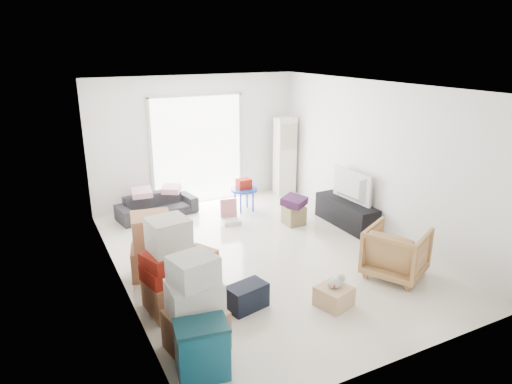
{
  "coord_description": "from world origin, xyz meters",
  "views": [
    {
      "loc": [
        -3.19,
        -6.01,
        3.29
      ],
      "look_at": [
        -0.03,
        0.2,
        1.02
      ],
      "focal_mm": 32.0,
      "sensor_mm": 36.0,
      "label": 1
    }
  ],
  "objects_px": {
    "sofa": "(157,202)",
    "armchair": "(396,250)",
    "television": "(347,198)",
    "storage_bins": "(202,350)",
    "ac_tower": "(285,156)",
    "ottoman": "(294,215)",
    "tv_console": "(346,213)",
    "kids_table": "(244,188)",
    "wood_crate": "(334,296)"
  },
  "relations": [
    {
      "from": "television",
      "to": "armchair",
      "type": "relative_size",
      "value": 1.21
    },
    {
      "from": "television",
      "to": "armchair",
      "type": "height_order",
      "value": "armchair"
    },
    {
      "from": "sofa",
      "to": "armchair",
      "type": "xyz_separation_m",
      "value": [
        2.48,
        -4.02,
        0.11
      ]
    },
    {
      "from": "armchair",
      "to": "kids_table",
      "type": "height_order",
      "value": "armchair"
    },
    {
      "from": "kids_table",
      "to": "wood_crate",
      "type": "bearing_deg",
      "value": -97.55
    },
    {
      "from": "ottoman",
      "to": "storage_bins",
      "type": "bearing_deg",
      "value": -133.83
    },
    {
      "from": "storage_bins",
      "to": "ottoman",
      "type": "height_order",
      "value": "storage_bins"
    },
    {
      "from": "armchair",
      "to": "storage_bins",
      "type": "relative_size",
      "value": 1.34
    },
    {
      "from": "tv_console",
      "to": "kids_table",
      "type": "relative_size",
      "value": 2.11
    },
    {
      "from": "sofa",
      "to": "kids_table",
      "type": "distance_m",
      "value": 1.76
    },
    {
      "from": "ac_tower",
      "to": "television",
      "type": "bearing_deg",
      "value": -88.72
    },
    {
      "from": "ac_tower",
      "to": "ottoman",
      "type": "relative_size",
      "value": 4.87
    },
    {
      "from": "sofa",
      "to": "armchair",
      "type": "bearing_deg",
      "value": -67.22
    },
    {
      "from": "ac_tower",
      "to": "tv_console",
      "type": "xyz_separation_m",
      "value": [
        0.05,
        -2.23,
        -0.64
      ]
    },
    {
      "from": "ac_tower",
      "to": "armchair",
      "type": "bearing_deg",
      "value": -97.37
    },
    {
      "from": "television",
      "to": "wood_crate",
      "type": "xyz_separation_m",
      "value": [
        -1.89,
        -2.2,
        -0.41
      ]
    },
    {
      "from": "tv_console",
      "to": "wood_crate",
      "type": "xyz_separation_m",
      "value": [
        -1.89,
        -2.2,
        -0.1
      ]
    },
    {
      "from": "sofa",
      "to": "armchair",
      "type": "relative_size",
      "value": 1.88
    },
    {
      "from": "sofa",
      "to": "kids_table",
      "type": "height_order",
      "value": "kids_table"
    },
    {
      "from": "ac_tower",
      "to": "tv_console",
      "type": "height_order",
      "value": "ac_tower"
    },
    {
      "from": "television",
      "to": "sofa",
      "type": "bearing_deg",
      "value": 53.31
    },
    {
      "from": "ac_tower",
      "to": "wood_crate",
      "type": "xyz_separation_m",
      "value": [
        -1.84,
        -4.43,
        -0.74
      ]
    },
    {
      "from": "television",
      "to": "ottoman",
      "type": "height_order",
      "value": "television"
    },
    {
      "from": "ottoman",
      "to": "kids_table",
      "type": "relative_size",
      "value": 0.53
    },
    {
      "from": "ottoman",
      "to": "ac_tower",
      "type": "bearing_deg",
      "value": 65.1
    },
    {
      "from": "ottoman",
      "to": "television",
      "type": "bearing_deg",
      "value": -29.72
    },
    {
      "from": "television",
      "to": "kids_table",
      "type": "distance_m",
      "value": 2.11
    },
    {
      "from": "sofa",
      "to": "ottoman",
      "type": "bearing_deg",
      "value": -44.68
    },
    {
      "from": "ottoman",
      "to": "wood_crate",
      "type": "relative_size",
      "value": 0.89
    },
    {
      "from": "ottoman",
      "to": "tv_console",
      "type": "bearing_deg",
      "value": -29.72
    },
    {
      "from": "storage_bins",
      "to": "ac_tower",
      "type": "bearing_deg",
      "value": 51.9
    },
    {
      "from": "ac_tower",
      "to": "sofa",
      "type": "xyz_separation_m",
      "value": [
        -3.02,
        -0.15,
        -0.57
      ]
    },
    {
      "from": "ac_tower",
      "to": "sofa",
      "type": "bearing_deg",
      "value": -177.16
    },
    {
      "from": "sofa",
      "to": "wood_crate",
      "type": "height_order",
      "value": "sofa"
    },
    {
      "from": "tv_console",
      "to": "storage_bins",
      "type": "relative_size",
      "value": 2.32
    },
    {
      "from": "storage_bins",
      "to": "kids_table",
      "type": "xyz_separation_m",
      "value": [
        2.51,
        4.26,
        0.18
      ]
    },
    {
      "from": "wood_crate",
      "to": "armchair",
      "type": "bearing_deg",
      "value": 11.63
    },
    {
      "from": "storage_bins",
      "to": "ottoman",
      "type": "relative_size",
      "value": 1.73
    },
    {
      "from": "television",
      "to": "wood_crate",
      "type": "distance_m",
      "value": 2.93
    },
    {
      "from": "tv_console",
      "to": "armchair",
      "type": "relative_size",
      "value": 1.73
    },
    {
      "from": "television",
      "to": "sofa",
      "type": "xyz_separation_m",
      "value": [
        -3.07,
        2.08,
        -0.24
      ]
    },
    {
      "from": "tv_console",
      "to": "storage_bins",
      "type": "height_order",
      "value": "storage_bins"
    },
    {
      "from": "armchair",
      "to": "storage_bins",
      "type": "xyz_separation_m",
      "value": [
        -3.31,
        -0.74,
        -0.1
      ]
    },
    {
      "from": "armchair",
      "to": "ottoman",
      "type": "bearing_deg",
      "value": -20.73
    },
    {
      "from": "storage_bins",
      "to": "ottoman",
      "type": "distance_m",
      "value": 4.39
    },
    {
      "from": "storage_bins",
      "to": "sofa",
      "type": "bearing_deg",
      "value": 80.11
    },
    {
      "from": "wood_crate",
      "to": "television",
      "type": "bearing_deg",
      "value": 49.33
    },
    {
      "from": "wood_crate",
      "to": "sofa",
      "type": "bearing_deg",
      "value": 105.38
    },
    {
      "from": "ac_tower",
      "to": "ottoman",
      "type": "xyz_separation_m",
      "value": [
        -0.81,
        -1.74,
        -0.7
      ]
    },
    {
      "from": "television",
      "to": "ac_tower",
      "type": "bearing_deg",
      "value": -1.27
    }
  ]
}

